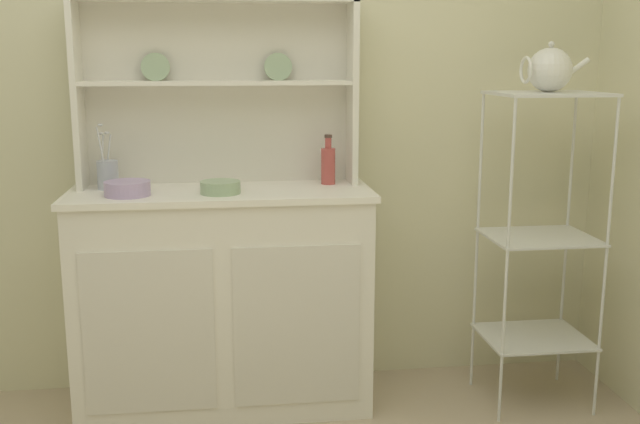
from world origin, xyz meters
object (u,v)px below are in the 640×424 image
hutch_shelf_unit (218,77)px  bakers_rack (540,222)px  porcelain_teapot (549,70)px  jam_bottle (328,164)px  hutch_cabinet (224,297)px  utensil_jar (108,174)px  bowl_mixing_large (127,188)px

hutch_shelf_unit → bakers_rack: 1.38m
porcelain_teapot → jam_bottle: bearing=165.4°
hutch_shelf_unit → porcelain_teapot: hutch_shelf_unit is taller
hutch_cabinet → bakers_rack: bearing=-5.7°
utensil_jar → porcelain_teapot: size_ratio=0.99×
hutch_shelf_unit → bowl_mixing_large: hutch_shelf_unit is taller
hutch_cabinet → bowl_mixing_large: bowl_mixing_large is taller
hutch_cabinet → bowl_mixing_large: (-0.34, -0.07, 0.45)m
hutch_cabinet → hutch_shelf_unit: size_ratio=1.07×
hutch_shelf_unit → porcelain_teapot: 1.27m
bakers_rack → porcelain_teapot: 0.58m
hutch_cabinet → hutch_shelf_unit: (-0.00, 0.17, 0.85)m
bakers_rack → jam_bottle: bearing=165.4°
hutch_shelf_unit → porcelain_teapot: (1.23, -0.29, 0.03)m
hutch_shelf_unit → porcelain_teapot: bearing=-13.2°
bakers_rack → bowl_mixing_large: size_ratio=7.46×
bowl_mixing_large → porcelain_teapot: bearing=-1.8°
bowl_mixing_large → jam_bottle: 0.78m
utensil_jar → porcelain_teapot: 1.72m
hutch_shelf_unit → utensil_jar: 0.57m
bakers_rack → utensil_jar: bearing=173.1°
hutch_shelf_unit → utensil_jar: size_ratio=4.26×
bakers_rack → utensil_jar: bakers_rack is taller
bakers_rack → porcelain_teapot: porcelain_teapot is taller
hutch_cabinet → utensil_jar: bearing=169.6°
jam_bottle → hutch_cabinet: bearing=-168.6°
jam_bottle → utensil_jar: utensil_jar is taller
hutch_cabinet → utensil_jar: utensil_jar is taller
bowl_mixing_large → utensil_jar: (-0.09, 0.15, 0.03)m
bowl_mixing_large → jam_bottle: size_ratio=0.85×
bowl_mixing_large → utensil_jar: 0.18m
utensil_jar → jam_bottle: bearing=0.5°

